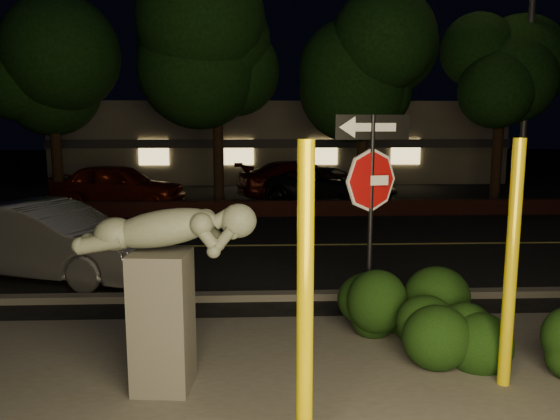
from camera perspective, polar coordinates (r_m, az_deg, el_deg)
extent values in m
plane|color=black|center=(16.35, 1.65, -1.39)|extent=(90.00, 90.00, 0.00)
cube|color=black|center=(13.42, 2.57, -3.70)|extent=(80.00, 8.00, 0.01)
cube|color=#CDBD52|center=(13.42, 2.57, -3.65)|extent=(80.00, 0.12, 0.00)
cube|color=#4C4944|center=(9.47, 4.75, -8.88)|extent=(80.00, 0.25, 0.12)
cube|color=#401814|center=(17.59, 1.35, 0.18)|extent=(40.00, 0.35, 0.50)
cube|color=black|center=(23.26, 0.42, 1.77)|extent=(40.00, 12.00, 0.01)
cube|color=#696254|center=(31.07, -0.32, 7.31)|extent=(22.00, 10.00, 4.00)
cube|color=#333338|center=(25.98, 0.10, 6.96)|extent=(22.00, 0.20, 0.40)
cube|color=#FFD87F|center=(26.47, -13.06, 5.89)|extent=(1.40, 0.08, 1.20)
cube|color=#FFD87F|center=(26.04, -4.33, 6.05)|extent=(1.40, 0.08, 1.20)
cube|color=#FFD87F|center=(26.21, 4.49, 6.07)|extent=(1.40, 0.08, 1.20)
cube|color=#FFD87F|center=(26.99, 13.00, 5.95)|extent=(1.40, 0.08, 1.20)
cylinder|color=black|center=(20.26, -22.29, 5.31)|extent=(0.36, 0.36, 3.75)
ellipsoid|color=black|center=(20.37, -22.90, 15.13)|extent=(4.60, 4.60, 4.14)
cylinder|color=black|center=(19.30, -6.48, 6.52)|extent=(0.36, 0.36, 4.25)
ellipsoid|color=black|center=(19.53, -6.70, 18.16)|extent=(5.20, 5.20, 4.68)
cylinder|color=black|center=(19.21, 8.57, 6.09)|extent=(0.36, 0.36, 4.00)
ellipsoid|color=black|center=(19.38, 8.84, 17.02)|extent=(4.80, 4.80, 4.32)
cylinder|color=black|center=(21.21, 21.75, 5.69)|extent=(0.36, 0.36, 3.90)
ellipsoid|color=black|center=(21.33, 22.32, 15.08)|extent=(4.40, 4.40, 3.96)
cylinder|color=#FFDD03|center=(4.64, 2.63, -10.46)|extent=(0.14, 0.14, 2.85)
cylinder|color=yellow|center=(6.59, 23.01, -5.41)|extent=(0.14, 0.14, 2.82)
cylinder|color=black|center=(7.64, 9.40, -1.86)|extent=(0.07, 0.07, 3.09)
cube|color=white|center=(7.54, 9.53, 3.08)|extent=(0.46, 0.11, 0.13)
cube|color=black|center=(7.50, 9.68, 8.53)|extent=(1.04, 0.19, 0.33)
cube|color=white|center=(7.50, 9.68, 8.53)|extent=(0.66, 0.13, 0.13)
cube|color=#4C4944|center=(6.33, -12.18, -11.32)|extent=(0.67, 0.67, 1.59)
sphere|color=gray|center=(5.86, -4.36, -1.13)|extent=(0.37, 0.37, 0.37)
ellipsoid|color=black|center=(7.98, 12.45, -8.99)|extent=(2.25, 1.60, 1.06)
ellipsoid|color=black|center=(7.38, 18.52, -10.86)|extent=(1.68, 1.04, 1.04)
cylinder|color=#515257|center=(21.01, 24.55, 14.48)|extent=(0.21, 0.21, 10.47)
imported|color=#AEAEB2|center=(11.46, -23.08, -2.92)|extent=(4.74, 2.90, 1.47)
imported|color=maroon|center=(19.98, -16.54, 2.45)|extent=(4.89, 2.62, 1.58)
imported|color=#3B0C08|center=(21.27, 2.52, 3.09)|extent=(5.55, 3.34, 1.50)
imported|color=black|center=(20.21, 5.25, 2.53)|extent=(5.34, 3.80, 1.35)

